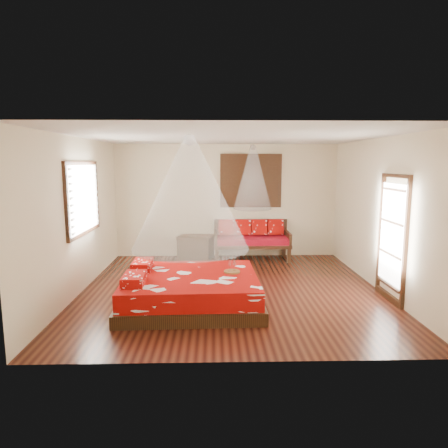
# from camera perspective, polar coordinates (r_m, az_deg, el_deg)

# --- Properties ---
(room) EXTENTS (5.54, 5.54, 2.84)m
(room) POSITION_cam_1_polar(r_m,az_deg,el_deg) (7.25, 1.01, 1.26)
(room) COLOR black
(room) RESTS_ON ground
(bed) EXTENTS (2.32, 2.11, 0.65)m
(bed) POSITION_cam_1_polar(r_m,az_deg,el_deg) (6.76, -4.87, -9.31)
(bed) COLOR black
(bed) RESTS_ON floor
(daybed) EXTENTS (1.82, 0.81, 0.95)m
(daybed) POSITION_cam_1_polar(r_m,az_deg,el_deg) (9.78, 3.95, -2.00)
(daybed) COLOR black
(daybed) RESTS_ON floor
(storage_chest) EXTENTS (0.96, 0.80, 0.57)m
(storage_chest) POSITION_cam_1_polar(r_m,az_deg,el_deg) (9.86, -4.02, -3.31)
(storage_chest) COLOR black
(storage_chest) RESTS_ON floor
(shutter_panel) EXTENTS (1.52, 0.06, 1.32)m
(shutter_panel) POSITION_cam_1_polar(r_m,az_deg,el_deg) (9.95, 3.85, 6.18)
(shutter_panel) COLOR black
(shutter_panel) RESTS_ON wall_back
(window_left) EXTENTS (0.10, 1.74, 1.34)m
(window_left) POSITION_cam_1_polar(r_m,az_deg,el_deg) (7.79, -19.43, 3.50)
(window_left) COLOR black
(window_left) RESTS_ON wall_left
(glazed_door) EXTENTS (0.08, 1.02, 2.16)m
(glazed_door) POSITION_cam_1_polar(r_m,az_deg,el_deg) (7.36, 22.88, -1.93)
(glazed_door) COLOR black
(glazed_door) RESTS_ON floor
(wine_tray) EXTENTS (0.28, 0.28, 0.22)m
(wine_tray) POSITION_cam_1_polar(r_m,az_deg,el_deg) (6.81, 1.15, -6.45)
(wine_tray) COLOR brown
(wine_tray) RESTS_ON bed
(mosquito_net_main) EXTENTS (1.91, 1.91, 1.80)m
(mosquito_net_main) POSITION_cam_1_polar(r_m,az_deg,el_deg) (6.45, -4.86, 4.31)
(mosquito_net_main) COLOR white
(mosquito_net_main) RESTS_ON ceiling
(mosquito_net_daybed) EXTENTS (0.90, 0.90, 1.50)m
(mosquito_net_daybed) POSITION_cam_1_polar(r_m,az_deg,el_deg) (9.48, 4.12, 6.66)
(mosquito_net_daybed) COLOR white
(mosquito_net_daybed) RESTS_ON ceiling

